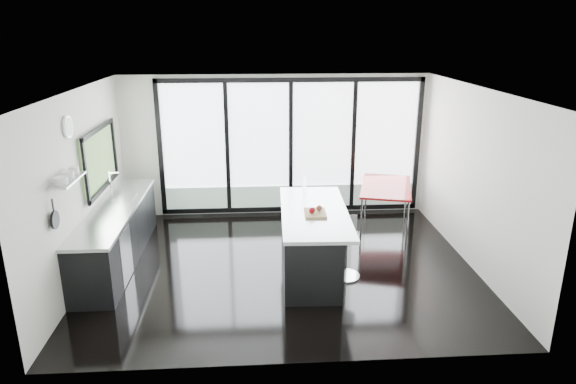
{
  "coord_description": "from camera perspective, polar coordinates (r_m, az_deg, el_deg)",
  "views": [
    {
      "loc": [
        -0.42,
        -7.45,
        3.66
      ],
      "look_at": [
        0.1,
        0.3,
        1.15
      ],
      "focal_mm": 32.0,
      "sensor_mm": 36.0,
      "label": 1
    }
  ],
  "objects": [
    {
      "name": "ceiling",
      "position": [
        7.51,
        -0.62,
        11.33
      ],
      "size": [
        6.0,
        5.0,
        0.0
      ],
      "primitive_type": "cube",
      "color": "white",
      "rests_on": "wall_back"
    },
    {
      "name": "counter_cabinets",
      "position": [
        8.77,
        -18.5,
        -4.45
      ],
      "size": [
        0.69,
        3.24,
        1.36
      ],
      "color": "black",
      "rests_on": "floor"
    },
    {
      "name": "wall_left",
      "position": [
        8.4,
        -21.43,
        2.18
      ],
      "size": [
        0.26,
        5.0,
        2.8
      ],
      "color": "silver",
      "rests_on": "ground"
    },
    {
      "name": "wall_right",
      "position": [
        8.5,
        20.04,
        1.39
      ],
      "size": [
        0.0,
        5.0,
        2.8
      ],
      "primitive_type": "cube",
      "color": "silver",
      "rests_on": "ground"
    },
    {
      "name": "wall_back",
      "position": [
        10.22,
        0.14,
        4.4
      ],
      "size": [
        6.0,
        0.09,
        2.8
      ],
      "color": "silver",
      "rests_on": "ground"
    },
    {
      "name": "island",
      "position": [
        8.04,
        2.33,
        -5.28
      ],
      "size": [
        1.1,
        2.44,
        1.27
      ],
      "color": "black",
      "rests_on": "floor"
    },
    {
      "name": "floor",
      "position": [
        8.31,
        -0.55,
        -8.22
      ],
      "size": [
        6.0,
        5.0,
        0.0
      ],
      "primitive_type": "cube",
      "color": "black",
      "rests_on": "ground"
    },
    {
      "name": "bar_stool_far",
      "position": [
        8.63,
        4.37,
        -4.99
      ],
      "size": [
        0.49,
        0.49,
        0.62
      ],
      "primitive_type": "cylinder",
      "rotation": [
        0.0,
        0.0,
        0.33
      ],
      "color": "silver",
      "rests_on": "floor"
    },
    {
      "name": "wall_front",
      "position": [
        5.46,
        0.94,
        -6.57
      ],
      "size": [
        6.0,
        0.0,
        2.8
      ],
      "primitive_type": "cube",
      "color": "silver",
      "rests_on": "ground"
    },
    {
      "name": "bar_stool_near",
      "position": [
        7.87,
        6.4,
        -6.96
      ],
      "size": [
        0.48,
        0.48,
        0.73
      ],
      "primitive_type": "cylinder",
      "rotation": [
        0.0,
        0.0,
        -0.05
      ],
      "color": "silver",
      "rests_on": "floor"
    },
    {
      "name": "red_table",
      "position": [
        9.84,
        10.73,
        -1.64
      ],
      "size": [
        1.28,
        1.75,
        0.84
      ],
      "primitive_type": "cube",
      "rotation": [
        0.0,
        0.0,
        -0.27
      ],
      "color": "#A81618",
      "rests_on": "floor"
    }
  ]
}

